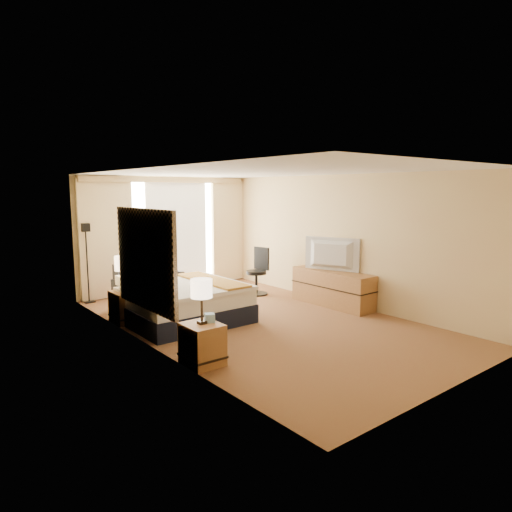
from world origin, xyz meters
TOP-DOWN VIEW (x-y plane):
  - floor at (0.00, 0.00)m, footprint 4.20×7.00m
  - ceiling at (0.00, 0.00)m, footprint 4.20×7.00m
  - wall_back at (0.00, 3.50)m, footprint 4.20×0.02m
  - wall_front at (0.00, -3.50)m, footprint 4.20×0.02m
  - wall_left at (-2.10, 0.00)m, footprint 0.02×7.00m
  - wall_right at (2.10, 0.00)m, footprint 0.02×7.00m
  - headboard at (-2.06, 0.20)m, footprint 0.06×1.85m
  - nightstand_left at (-1.87, -1.05)m, footprint 0.45×0.52m
  - nightstand_right at (-1.87, 1.45)m, footprint 0.45×0.52m
  - media_dresser at (1.83, 0.00)m, footprint 0.50×1.80m
  - window at (0.25, 3.47)m, footprint 2.30×0.02m
  - curtains at (-0.00, 3.39)m, footprint 4.12×0.19m
  - bed at (-1.06, 0.85)m, footprint 1.93×1.76m
  - loveseat at (-0.96, 2.49)m, footprint 1.57×1.24m
  - floor_lamp at (-1.90, 3.30)m, footprint 0.21×0.21m
  - desk_chair at (1.30, 1.72)m, footprint 0.50×0.50m
  - lamp_left at (-1.87, -1.05)m, footprint 0.28×0.28m
  - lamp_right at (-1.89, 1.45)m, footprint 0.30×0.30m
  - tissue_box at (-1.74, -1.04)m, footprint 0.16×0.16m
  - telephone at (-1.79, 1.53)m, footprint 0.21×0.17m
  - television at (1.78, 0.05)m, footprint 0.52×1.13m

SIDE VIEW (x-z plane):
  - floor at x=0.00m, z-range -0.01..0.01m
  - nightstand_left at x=-1.87m, z-range 0.00..0.55m
  - nightstand_right at x=-1.87m, z-range 0.00..0.55m
  - loveseat at x=-0.96m, z-range -0.15..0.72m
  - bed at x=-1.06m, z-range -0.13..0.81m
  - media_dresser at x=1.83m, z-range 0.00..0.70m
  - desk_chair at x=1.30m, z-range -0.06..0.98m
  - telephone at x=-1.79m, z-range 0.55..0.63m
  - tissue_box at x=-1.74m, z-range 0.55..0.66m
  - lamp_left at x=-1.87m, z-range 0.71..1.31m
  - television at x=1.78m, z-range 0.70..1.36m
  - lamp_right at x=-1.89m, z-range 0.72..1.34m
  - floor_lamp at x=-1.90m, z-range 0.34..1.97m
  - headboard at x=-2.06m, z-range 0.53..2.03m
  - wall_back at x=0.00m, z-range 0.00..2.60m
  - wall_front at x=0.00m, z-range 0.00..2.60m
  - wall_left at x=-2.10m, z-range 0.00..2.60m
  - wall_right at x=2.10m, z-range 0.00..2.60m
  - window at x=0.25m, z-range 0.17..2.47m
  - curtains at x=0.00m, z-range 0.13..2.69m
  - ceiling at x=0.00m, z-range 2.59..2.61m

